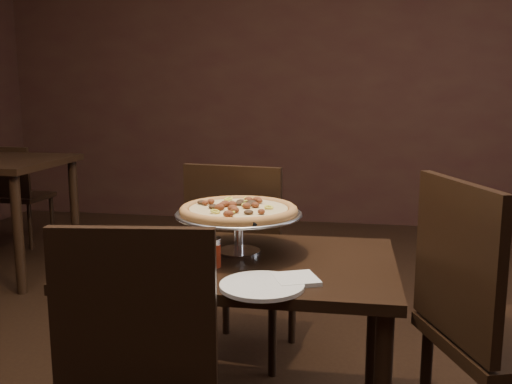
# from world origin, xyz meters

# --- Properties ---
(room) EXTENTS (6.04, 7.04, 2.84)m
(room) POSITION_xyz_m (0.06, 0.03, 1.40)
(room) COLOR black
(room) RESTS_ON ground
(dining_table) EXTENTS (1.10, 0.74, 0.68)m
(dining_table) POSITION_xyz_m (0.04, -0.03, 0.59)
(dining_table) COLOR black
(dining_table) RESTS_ON ground
(pizza_stand) EXTENTS (0.46, 0.46, 0.19)m
(pizza_stand) POSITION_xyz_m (0.02, 0.05, 0.84)
(pizza_stand) COLOR silver
(pizza_stand) RESTS_ON dining_table
(parmesan_shaker) EXTENTS (0.07, 0.07, 0.12)m
(parmesan_shaker) POSITION_xyz_m (-0.22, -0.13, 0.74)
(parmesan_shaker) COLOR beige
(parmesan_shaker) RESTS_ON dining_table
(pepper_flake_shaker) EXTENTS (0.06, 0.06, 0.11)m
(pepper_flake_shaker) POSITION_xyz_m (-0.03, -0.13, 0.73)
(pepper_flake_shaker) COLOR maroon
(pepper_flake_shaker) RESTS_ON dining_table
(packet_caddy) EXTENTS (0.10, 0.10, 0.08)m
(packet_caddy) POSITION_xyz_m (-0.21, -0.07, 0.71)
(packet_caddy) COLOR black
(packet_caddy) RESTS_ON dining_table
(napkin_stack) EXTENTS (0.17, 0.17, 0.01)m
(napkin_stack) POSITION_xyz_m (0.26, -0.23, 0.69)
(napkin_stack) COLOR silver
(napkin_stack) RESTS_ON dining_table
(plate_left) EXTENTS (0.21, 0.21, 0.01)m
(plate_left) POSITION_xyz_m (-0.26, 0.11, 0.69)
(plate_left) COLOR white
(plate_left) RESTS_ON dining_table
(plate_near) EXTENTS (0.26, 0.26, 0.01)m
(plate_near) POSITION_xyz_m (0.17, -0.31, 0.69)
(plate_near) COLOR white
(plate_near) RESTS_ON dining_table
(serving_spatula) EXTENTS (0.14, 0.14, 0.02)m
(serving_spatula) POSITION_xyz_m (0.14, -0.10, 0.83)
(serving_spatula) COLOR silver
(serving_spatula) RESTS_ON pizza_stand
(chair_far) EXTENTS (0.50, 0.50, 0.95)m
(chair_far) POSITION_xyz_m (-0.07, 0.56, 0.52)
(chair_far) COLOR black
(chair_far) RESTS_ON ground
(chair_side) EXTENTS (0.60, 0.60, 1.00)m
(chair_side) POSITION_xyz_m (0.87, -0.13, 0.55)
(chair_side) COLOR black
(chair_side) RESTS_ON ground
(bg_chair_far) EXTENTS (0.40, 0.40, 0.83)m
(bg_chair_far) POSITION_xyz_m (-2.28, 2.22, 0.45)
(bg_chair_far) COLOR black
(bg_chair_far) RESTS_ON ground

